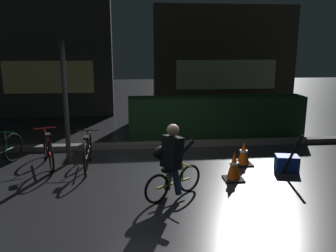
{
  "coord_description": "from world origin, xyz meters",
  "views": [
    {
      "loc": [
        -0.5,
        -6.08,
        2.46
      ],
      "look_at": [
        0.2,
        0.6,
        0.9
      ],
      "focal_mm": 37.28,
      "sensor_mm": 36.0,
      "label": 1
    }
  ],
  "objects_px": {
    "parked_bike_left_mid": "(48,149)",
    "closed_umbrella": "(292,154)",
    "traffic_cone_near": "(234,166)",
    "blue_crate": "(287,163)",
    "parked_bike_center_left": "(88,152)",
    "street_post": "(66,104)",
    "traffic_cone_far": "(244,153)",
    "cyclist": "(171,161)"
  },
  "relations": [
    {
      "from": "blue_crate",
      "to": "cyclist",
      "type": "distance_m",
      "value": 2.71
    },
    {
      "from": "parked_bike_left_mid",
      "to": "traffic_cone_near",
      "type": "relative_size",
      "value": 2.8
    },
    {
      "from": "parked_bike_left_mid",
      "to": "cyclist",
      "type": "xyz_separation_m",
      "value": [
        2.38,
        -1.86,
        0.29
      ]
    },
    {
      "from": "traffic_cone_near",
      "to": "closed_umbrella",
      "type": "relative_size",
      "value": 0.65
    },
    {
      "from": "cyclist",
      "to": "traffic_cone_near",
      "type": "bearing_deg",
      "value": -6.46
    },
    {
      "from": "closed_umbrella",
      "to": "traffic_cone_near",
      "type": "bearing_deg",
      "value": -149.66
    },
    {
      "from": "street_post",
      "to": "closed_umbrella",
      "type": "relative_size",
      "value": 2.99
    },
    {
      "from": "blue_crate",
      "to": "parked_bike_left_mid",
      "type": "bearing_deg",
      "value": 170.43
    },
    {
      "from": "parked_bike_left_mid",
      "to": "traffic_cone_near",
      "type": "height_order",
      "value": "parked_bike_left_mid"
    },
    {
      "from": "traffic_cone_near",
      "to": "blue_crate",
      "type": "distance_m",
      "value": 1.28
    },
    {
      "from": "traffic_cone_near",
      "to": "traffic_cone_far",
      "type": "height_order",
      "value": "traffic_cone_near"
    },
    {
      "from": "parked_bike_center_left",
      "to": "parked_bike_left_mid",
      "type": "bearing_deg",
      "value": 72.84
    },
    {
      "from": "parked_bike_left_mid",
      "to": "closed_umbrella",
      "type": "bearing_deg",
      "value": -121.83
    },
    {
      "from": "parked_bike_center_left",
      "to": "blue_crate",
      "type": "height_order",
      "value": "parked_bike_center_left"
    },
    {
      "from": "street_post",
      "to": "closed_umbrella",
      "type": "height_order",
      "value": "street_post"
    },
    {
      "from": "street_post",
      "to": "traffic_cone_near",
      "type": "bearing_deg",
      "value": -21.94
    },
    {
      "from": "parked_bike_left_mid",
      "to": "traffic_cone_near",
      "type": "bearing_deg",
      "value": -127.88
    },
    {
      "from": "closed_umbrella",
      "to": "cyclist",
      "type": "bearing_deg",
      "value": -138.87
    },
    {
      "from": "parked_bike_center_left",
      "to": "closed_umbrella",
      "type": "height_order",
      "value": "closed_umbrella"
    },
    {
      "from": "blue_crate",
      "to": "closed_umbrella",
      "type": "xyz_separation_m",
      "value": [
        -0.03,
        -0.25,
        0.26
      ]
    },
    {
      "from": "traffic_cone_far",
      "to": "closed_umbrella",
      "type": "relative_size",
      "value": 0.6
    },
    {
      "from": "parked_bike_center_left",
      "to": "cyclist",
      "type": "xyz_separation_m",
      "value": [
        1.54,
        -1.63,
        0.3
      ]
    },
    {
      "from": "parked_bike_center_left",
      "to": "blue_crate",
      "type": "relative_size",
      "value": 3.6
    },
    {
      "from": "cyclist",
      "to": "closed_umbrella",
      "type": "bearing_deg",
      "value": -15.66
    },
    {
      "from": "blue_crate",
      "to": "traffic_cone_near",
      "type": "bearing_deg",
      "value": -161.78
    },
    {
      "from": "blue_crate",
      "to": "closed_umbrella",
      "type": "distance_m",
      "value": 0.36
    },
    {
      "from": "parked_bike_center_left",
      "to": "closed_umbrella",
      "type": "distance_m",
      "value": 4.06
    },
    {
      "from": "traffic_cone_far",
      "to": "blue_crate",
      "type": "bearing_deg",
      "value": -28.21
    },
    {
      "from": "street_post",
      "to": "parked_bike_left_mid",
      "type": "distance_m",
      "value": 1.02
    },
    {
      "from": "street_post",
      "to": "parked_bike_left_mid",
      "type": "xyz_separation_m",
      "value": [
        -0.4,
        -0.08,
        -0.93
      ]
    },
    {
      "from": "parked_bike_center_left",
      "to": "traffic_cone_far",
      "type": "distance_m",
      "value": 3.24
    },
    {
      "from": "street_post",
      "to": "traffic_cone_near",
      "type": "xyz_separation_m",
      "value": [
        3.23,
        -1.3,
        -1.0
      ]
    },
    {
      "from": "street_post",
      "to": "traffic_cone_far",
      "type": "bearing_deg",
      "value": -7.57
    },
    {
      "from": "parked_bike_left_mid",
      "to": "blue_crate",
      "type": "xyz_separation_m",
      "value": [
        4.84,
        -0.82,
        -0.19
      ]
    },
    {
      "from": "parked_bike_left_mid",
      "to": "closed_umbrella",
      "type": "height_order",
      "value": "closed_umbrella"
    },
    {
      "from": "cyclist",
      "to": "closed_umbrella",
      "type": "height_order",
      "value": "cyclist"
    },
    {
      "from": "street_post",
      "to": "cyclist",
      "type": "bearing_deg",
      "value": -44.39
    },
    {
      "from": "traffic_cone_near",
      "to": "traffic_cone_far",
      "type": "xyz_separation_m",
      "value": [
        0.45,
        0.81,
        -0.02
      ]
    },
    {
      "from": "traffic_cone_near",
      "to": "blue_crate",
      "type": "bearing_deg",
      "value": 18.22
    },
    {
      "from": "street_post",
      "to": "parked_bike_left_mid",
      "type": "height_order",
      "value": "street_post"
    },
    {
      "from": "traffic_cone_near",
      "to": "parked_bike_center_left",
      "type": "bearing_deg",
      "value": 160.41
    },
    {
      "from": "traffic_cone_near",
      "to": "traffic_cone_far",
      "type": "relative_size",
      "value": 1.09
    }
  ]
}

